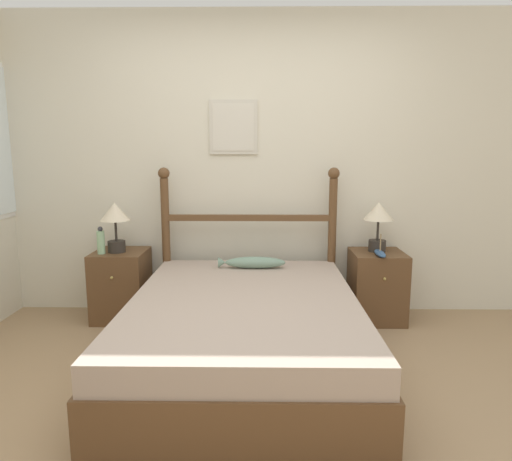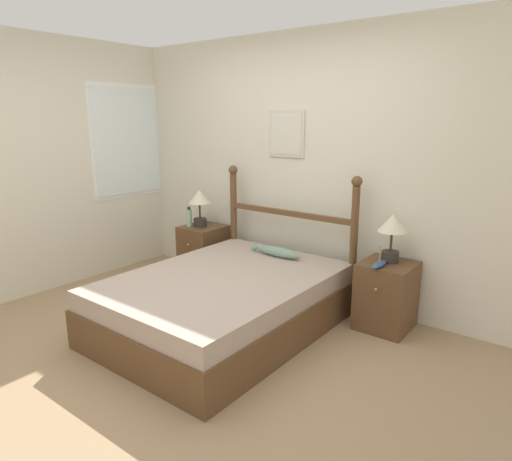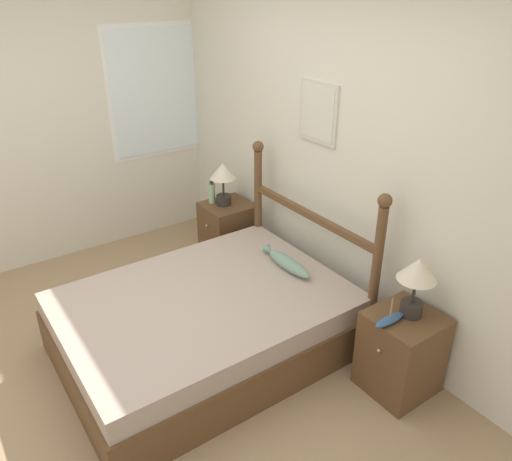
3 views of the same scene
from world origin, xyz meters
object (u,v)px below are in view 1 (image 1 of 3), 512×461
at_px(nightstand_left, 121,285).
at_px(table_lamp_right, 378,218).
at_px(fish_pillow, 253,263).
at_px(bottle, 101,241).
at_px(model_boat, 380,253).
at_px(table_lamp_left, 115,218).
at_px(bed, 244,332).
at_px(nightstand_right, 377,286).

relative_size(nightstand_left, table_lamp_right, 1.42).
bearing_deg(table_lamp_right, fish_pillow, -169.96).
relative_size(bottle, fish_pillow, 0.42).
height_order(table_lamp_right, model_boat, table_lamp_right).
xyz_separation_m(table_lamp_right, fish_pillow, (-1.03, -0.18, -0.34)).
xyz_separation_m(table_lamp_left, bottle, (-0.10, -0.07, -0.18)).
xyz_separation_m(bed, table_lamp_left, (-1.08, 0.84, 0.63)).
bearing_deg(table_lamp_right, bed, -139.84).
distance_m(bed, fish_pillow, 0.78).
relative_size(nightstand_right, model_boat, 2.38).
height_order(nightstand_left, table_lamp_right, table_lamp_right).
relative_size(bed, nightstand_left, 3.45).
height_order(table_lamp_left, bottle, table_lamp_left).
height_order(nightstand_right, bottle, bottle).
bearing_deg(bottle, table_lamp_right, 3.21).
distance_m(table_lamp_left, model_boat, 2.15).
xyz_separation_m(nightstand_right, bottle, (-2.26, -0.09, 0.39)).
bearing_deg(nightstand_left, nightstand_right, 0.00).
xyz_separation_m(table_lamp_right, model_boat, (-0.02, -0.17, -0.26)).
distance_m(model_boat, fish_pillow, 1.01).
height_order(model_boat, fish_pillow, model_boat).
bearing_deg(nightstand_left, model_boat, -3.80).
height_order(nightstand_left, table_lamp_left, table_lamp_left).
bearing_deg(fish_pillow, nightstand_left, 172.39).
relative_size(nightstand_right, bottle, 2.58).
height_order(bottle, fish_pillow, bottle).
height_order(bed, table_lamp_right, table_lamp_right).
bearing_deg(table_lamp_right, nightstand_left, -179.10).
bearing_deg(nightstand_left, bottle, -141.89).
height_order(table_lamp_right, bottle, table_lamp_right).
relative_size(nightstand_right, table_lamp_left, 1.42).
height_order(table_lamp_left, fish_pillow, table_lamp_left).
relative_size(nightstand_right, fish_pillow, 1.08).
distance_m(bed, nightstand_right, 1.38).
xyz_separation_m(nightstand_left, nightstand_right, (2.14, 0.00, 0.00)).
bearing_deg(model_boat, bottle, 178.78).
distance_m(bed, model_boat, 1.33).
relative_size(nightstand_left, fish_pillow, 1.08).
bearing_deg(fish_pillow, table_lamp_right, 10.04).
bearing_deg(nightstand_right, bed, -140.99).
distance_m(nightstand_right, table_lamp_right, 0.57).
distance_m(table_lamp_right, fish_pillow, 1.10).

